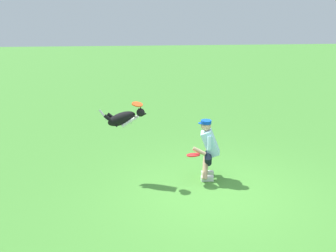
{
  "coord_description": "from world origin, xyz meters",
  "views": [
    {
      "loc": [
        1.59,
        7.17,
        3.6
      ],
      "look_at": [
        0.83,
        -0.86,
        1.17
      ],
      "focal_mm": 43.36,
      "sensor_mm": 36.0,
      "label": 1
    }
  ],
  "objects": [
    {
      "name": "person",
      "position": [
        -0.02,
        -0.77,
        0.7
      ],
      "size": [
        0.65,
        0.66,
        1.29
      ],
      "rotation": [
        0.0,
        0.0,
        -0.21
      ],
      "color": "silver",
      "rests_on": "ground_plane"
    },
    {
      "name": "frisbee_flying",
      "position": [
        1.46,
        -0.83,
        1.66
      ],
      "size": [
        0.31,
        0.31,
        0.08
      ],
      "primitive_type": "cylinder",
      "rotation": [
        -0.05,
        -0.22,
        5.7
      ],
      "color": "#E24D1A"
    },
    {
      "name": "ground_plane",
      "position": [
        0.0,
        0.0,
        0.0
      ],
      "size": [
        60.0,
        60.0,
        0.0
      ],
      "primitive_type": "plane",
      "color": "#438632"
    },
    {
      "name": "frisbee_held",
      "position": [
        0.33,
        -0.6,
        0.61
      ],
      "size": [
        0.36,
        0.36,
        0.07
      ],
      "primitive_type": "cylinder",
      "rotation": [
        -0.15,
        -0.02,
        3.51
      ],
      "color": "red",
      "rests_on": "person"
    },
    {
      "name": "dog",
      "position": [
        1.74,
        -0.96,
        1.33
      ],
      "size": [
        1.02,
        0.5,
        0.52
      ],
      "rotation": [
        0.0,
        0.0,
        2.76
      ],
      "color": "black"
    }
  ]
}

